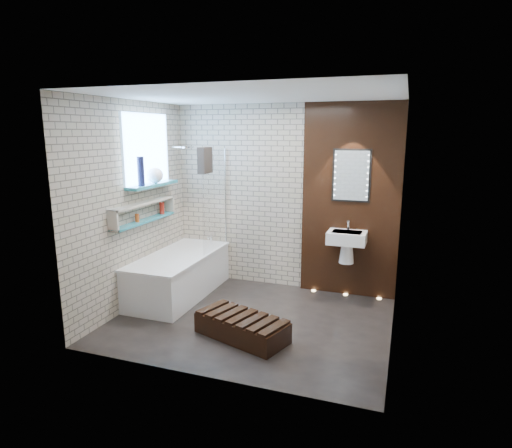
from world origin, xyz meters
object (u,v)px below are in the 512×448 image
at_px(bathtub, 179,275).
at_px(walnut_step, 242,328).
at_px(bath_screen, 215,200).
at_px(led_mirror, 351,176).
at_px(washbasin, 347,242).

bearing_deg(bathtub, walnut_step, -35.52).
relative_size(bath_screen, walnut_step, 1.37).
height_order(led_mirror, walnut_step, led_mirror).
xyz_separation_m(bathtub, led_mirror, (2.17, 0.78, 1.36)).
relative_size(bath_screen, washbasin, 2.41).
distance_m(washbasin, walnut_step, 1.90).
height_order(bathtub, walnut_step, bathtub).
bearing_deg(walnut_step, bathtub, 144.48).
relative_size(washbasin, led_mirror, 0.83).
xyz_separation_m(washbasin, led_mirror, (0.00, 0.16, 0.86)).
distance_m(bathtub, bath_screen, 1.14).
bearing_deg(led_mirror, bathtub, -160.22).
height_order(bathtub, washbasin, washbasin).
bearing_deg(walnut_step, led_mirror, 61.93).
xyz_separation_m(bath_screen, led_mirror, (1.82, 0.34, 0.37)).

